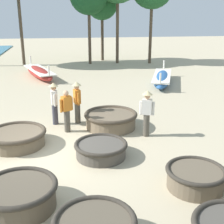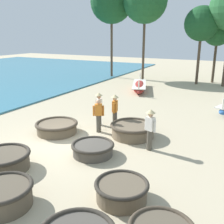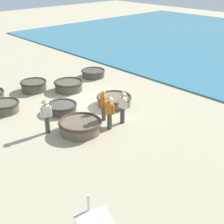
% 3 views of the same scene
% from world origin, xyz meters
% --- Properties ---
extents(ground_plane, '(80.00, 80.00, 0.00)m').
position_xyz_m(ground_plane, '(0.00, 0.00, 0.00)').
color(ground_plane, '#BCAD8C').
extents(coracle_nearest, '(1.64, 1.64, 0.47)m').
position_xyz_m(coracle_nearest, '(1.66, -0.26, 0.26)').
color(coracle_nearest, '#4C473F').
rests_on(coracle_nearest, ground).
extents(coracle_tilted, '(2.03, 2.03, 0.60)m').
position_xyz_m(coracle_tilted, '(2.29, 2.15, 0.33)').
color(coracle_tilted, brown).
rests_on(coracle_tilted, ground).
extents(coracle_far_right, '(1.52, 1.52, 0.55)m').
position_xyz_m(coracle_far_right, '(3.84, -2.33, 0.30)').
color(coracle_far_right, brown).
rests_on(coracle_far_right, ground).
extents(coracle_upturned, '(1.80, 1.80, 0.61)m').
position_xyz_m(coracle_upturned, '(-0.45, -2.58, 0.33)').
color(coracle_upturned, brown).
rests_on(coracle_upturned, ground).
extents(coracle_weathered, '(1.96, 1.96, 0.53)m').
position_xyz_m(coracle_weathered, '(-1.01, 0.94, 0.29)').
color(coracle_weathered, brown).
rests_on(coracle_weathered, ground).
extents(long_boat_white_hull, '(2.46, 4.74, 1.08)m').
position_xyz_m(long_boat_white_hull, '(6.31, 8.91, 0.32)').
color(long_boat_white_hull, '#285693').
rests_on(long_boat_white_hull, ground).
extents(long_boat_blue_hull, '(2.55, 4.81, 1.13)m').
position_xyz_m(long_boat_blue_hull, '(-1.14, 11.72, 0.33)').
color(long_boat_blue_hull, maroon).
rests_on(long_boat_blue_hull, ground).
extents(fisherman_by_coracle, '(0.36, 0.52, 1.67)m').
position_xyz_m(fisherman_by_coracle, '(1.06, 2.82, 0.96)').
color(fisherman_by_coracle, '#4C473D').
rests_on(fisherman_by_coracle, ground).
extents(fisherman_crouching, '(0.36, 0.53, 1.67)m').
position_xyz_m(fisherman_crouching, '(0.19, 2.81, 0.96)').
color(fisherman_crouching, '#383842').
rests_on(fisherman_crouching, ground).
extents(fisherman_with_hat, '(0.47, 0.36, 1.57)m').
position_xyz_m(fisherman_with_hat, '(0.65, 1.95, 0.84)').
color(fisherman_with_hat, '#4C473D').
rests_on(fisherman_with_hat, ground).
extents(fisherman_standing_left, '(0.50, 0.36, 1.67)m').
position_xyz_m(fisherman_standing_left, '(3.43, 1.15, 0.96)').
color(fisherman_standing_left, '#4C473D').
rests_on(fisherman_standing_left, ground).
extents(tree_tall_back, '(2.62, 2.62, 5.98)m').
position_xyz_m(tree_tall_back, '(3.73, 18.19, 4.64)').
color(tree_tall_back, '#4C3D2D').
rests_on(tree_tall_back, ground).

